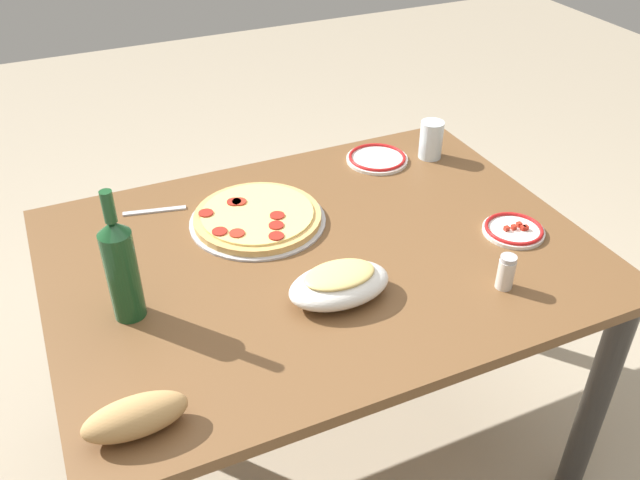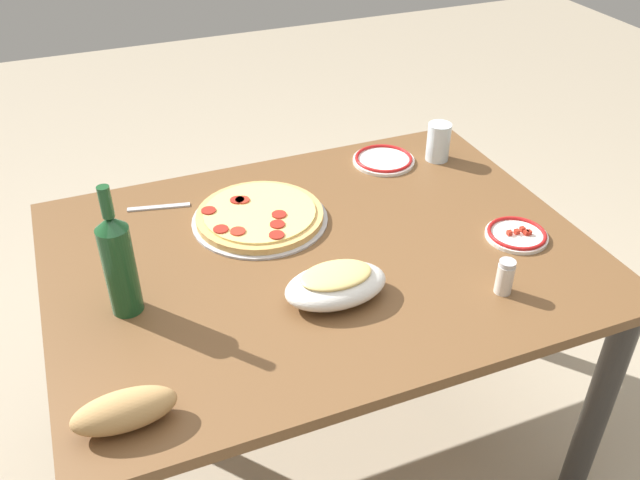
% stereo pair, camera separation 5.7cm
% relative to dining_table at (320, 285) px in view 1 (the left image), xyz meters
% --- Properties ---
extents(ground_plane, '(8.00, 8.00, 0.00)m').
position_rel_dining_table_xyz_m(ground_plane, '(0.00, 0.00, -0.64)').
color(ground_plane, tan).
rests_on(ground_plane, ground).
extents(dining_table, '(1.33, 1.00, 0.76)m').
position_rel_dining_table_xyz_m(dining_table, '(0.00, 0.00, 0.00)').
color(dining_table, brown).
rests_on(dining_table, ground).
extents(pepperoni_pizza, '(0.36, 0.36, 0.03)m').
position_rel_dining_table_xyz_m(pepperoni_pizza, '(0.10, -0.18, 0.13)').
color(pepperoni_pizza, '#B7B7BC').
rests_on(pepperoni_pizza, dining_table).
extents(baked_pasta_dish, '(0.24, 0.15, 0.08)m').
position_rel_dining_table_xyz_m(baked_pasta_dish, '(0.04, 0.19, 0.16)').
color(baked_pasta_dish, white).
rests_on(baked_pasta_dish, dining_table).
extents(wine_bottle, '(0.07, 0.07, 0.32)m').
position_rel_dining_table_xyz_m(wine_bottle, '(0.48, 0.05, 0.24)').
color(wine_bottle, '#194723').
rests_on(wine_bottle, dining_table).
extents(water_glass, '(0.07, 0.07, 0.12)m').
position_rel_dining_table_xyz_m(water_glass, '(-0.51, -0.31, 0.17)').
color(water_glass, silver).
rests_on(water_glass, dining_table).
extents(side_plate_near, '(0.19, 0.19, 0.02)m').
position_rel_dining_table_xyz_m(side_plate_near, '(-0.35, -0.36, 0.12)').
color(side_plate_near, white).
rests_on(side_plate_near, dining_table).
extents(side_plate_far, '(0.16, 0.16, 0.02)m').
position_rel_dining_table_xyz_m(side_plate_far, '(-0.49, 0.14, 0.12)').
color(side_plate_far, white).
rests_on(side_plate_far, dining_table).
extents(bread_loaf, '(0.19, 0.08, 0.07)m').
position_rel_dining_table_xyz_m(bread_loaf, '(0.53, 0.38, 0.15)').
color(bread_loaf, tan).
rests_on(bread_loaf, dining_table).
extents(spice_shaker, '(0.04, 0.04, 0.09)m').
position_rel_dining_table_xyz_m(spice_shaker, '(-0.33, 0.31, 0.16)').
color(spice_shaker, silver).
rests_on(spice_shaker, dining_table).
extents(fork_left, '(0.17, 0.05, 0.00)m').
position_rel_dining_table_xyz_m(fork_left, '(0.34, -0.35, 0.12)').
color(fork_left, '#B7B7BC').
rests_on(fork_left, dining_table).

